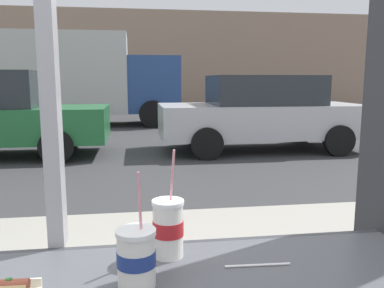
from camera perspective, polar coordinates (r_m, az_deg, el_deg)
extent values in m
plane|color=#38383A|center=(9.33, -9.70, -0.51)|extent=(60.00, 60.00, 0.00)
cube|color=#9E998E|center=(3.18, -12.59, -18.87)|extent=(16.00, 2.80, 0.12)
cube|color=#35373A|center=(1.36, -19.01, -14.52)|extent=(2.24, 0.02, 0.02)
cube|color=#9E9EA3|center=(1.31, -20.07, 13.24)|extent=(0.05, 0.08, 1.26)
cube|color=gray|center=(21.15, -9.11, 11.67)|extent=(28.00, 1.20, 5.05)
cylinder|color=white|center=(1.22, -3.45, -12.28)|extent=(0.09, 0.09, 0.16)
cylinder|color=red|center=(1.22, -3.46, -11.92)|extent=(0.09, 0.09, 0.05)
cylinder|color=black|center=(1.19, -3.49, -8.82)|extent=(0.08, 0.08, 0.01)
cylinder|color=white|center=(1.19, -3.49, -8.36)|extent=(0.10, 0.10, 0.01)
cylinder|color=pink|center=(1.17, -2.91, -5.43)|extent=(0.02, 0.05, 0.20)
cylinder|color=silver|center=(1.07, -8.00, -16.21)|extent=(0.10, 0.10, 0.14)
cylinder|color=navy|center=(1.07, -8.01, -15.87)|extent=(0.10, 0.10, 0.04)
cylinder|color=black|center=(1.04, -8.08, -12.94)|extent=(0.09, 0.09, 0.01)
cylinder|color=white|center=(1.04, -8.09, -12.42)|extent=(0.10, 0.10, 0.01)
cylinder|color=pink|center=(1.01, -7.48, -9.15)|extent=(0.01, 0.05, 0.20)
cube|color=#337A2D|center=(1.10, -24.84, -17.31)|extent=(0.01, 0.01, 0.01)
cylinder|color=white|center=(1.20, 9.41, -16.80)|extent=(0.19, 0.02, 0.01)
cylinder|color=black|center=(9.53, -17.00, 1.36)|extent=(0.64, 0.18, 0.64)
cylinder|color=black|center=(7.79, -18.94, -0.38)|extent=(0.64, 0.18, 0.64)
cube|color=#BCBCC1|center=(8.93, 9.84, 3.40)|extent=(4.44, 1.85, 0.70)
cube|color=#282D33|center=(8.90, 10.26, 7.66)|extent=(2.31, 1.63, 0.63)
cylinder|color=black|center=(10.32, 15.49, 2.00)|extent=(0.64, 0.18, 0.64)
cylinder|color=black|center=(8.67, 20.38, 0.46)|extent=(0.64, 0.18, 0.64)
cylinder|color=black|center=(9.55, 0.16, 1.78)|extent=(0.64, 0.18, 0.64)
cylinder|color=black|center=(7.74, 2.16, 0.05)|extent=(0.64, 0.18, 0.64)
cube|color=beige|center=(14.38, -19.55, 9.52)|extent=(5.07, 2.20, 2.64)
cube|color=navy|center=(14.12, -5.92, 8.50)|extent=(1.90, 2.10, 1.90)
cylinder|color=black|center=(15.21, -6.03, 4.96)|extent=(0.90, 0.24, 0.90)
cylinder|color=black|center=(13.12, -5.67, 4.31)|extent=(0.90, 0.24, 0.90)
cylinder|color=black|center=(15.68, -21.83, 4.48)|extent=(0.90, 0.24, 0.90)
cylinder|color=black|center=(13.56, -23.98, 3.72)|extent=(0.90, 0.24, 0.90)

